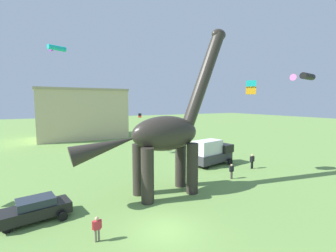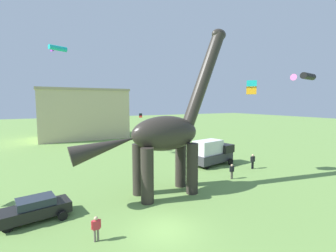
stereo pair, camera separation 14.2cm
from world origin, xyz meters
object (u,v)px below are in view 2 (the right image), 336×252
object	(u,v)px
kite_mid_right	(141,115)
kite_mid_left	(251,88)
kite_high_right	(57,48)
kite_far_left	(305,77)
person_far_spectator	(253,160)
parked_box_truck	(212,152)
parked_sedan_left	(36,208)
dinosaur_sculpture	(165,133)
person_vendor_side	(96,226)
person_near_flyer	(232,170)

from	to	relation	value
kite_mid_right	kite_mid_left	xyz separation A→B (m)	(5.74, -17.44, 3.67)
kite_high_right	kite_far_left	size ratio (longest dim) A/B	1.22
person_far_spectator	kite_mid_right	distance (m)	18.47
parked_box_truck	kite_far_left	bearing A→B (deg)	-94.50
parked_sedan_left	person_far_spectator	size ratio (longest dim) A/B	2.52
dinosaur_sculpture	kite_high_right	world-z (taller)	kite_high_right
parked_box_truck	kite_high_right	size ratio (longest dim) A/B	2.39
person_far_spectator	kite_far_left	distance (m)	11.63
parked_sedan_left	kite_mid_right	xyz separation A→B (m)	(14.55, 17.89, 5.01)
parked_box_truck	kite_high_right	distance (m)	25.41
parked_box_truck	kite_mid_left	world-z (taller)	kite_mid_left
dinosaur_sculpture	person_vendor_side	size ratio (longest dim) A/B	9.90
person_far_spectator	kite_mid_right	xyz separation A→B (m)	(-7.99, 15.96, 4.75)
kite_mid_left	kite_high_right	bearing A→B (deg)	133.21
parked_box_truck	person_near_flyer	world-z (taller)	parked_box_truck
dinosaur_sculpture	kite_high_right	distance (m)	22.67
parked_box_truck	dinosaur_sculpture	bearing A→B (deg)	-160.92
parked_sedan_left	kite_far_left	world-z (taller)	kite_far_left
person_near_flyer	kite_far_left	size ratio (longest dim) A/B	0.77
person_near_flyer	person_far_spectator	bearing A→B (deg)	-51.52
person_near_flyer	person_vendor_side	bearing A→B (deg)	127.39
dinosaur_sculpture	parked_box_truck	distance (m)	11.70
person_far_spectator	person_near_flyer	distance (m)	5.12
kite_high_right	parked_sedan_left	bearing A→B (deg)	-98.27
dinosaur_sculpture	person_near_flyer	bearing A→B (deg)	25.35
parked_sedan_left	person_near_flyer	distance (m)	17.71
dinosaur_sculpture	kite_mid_right	distance (m)	18.54
kite_mid_right	kite_mid_left	world-z (taller)	kite_mid_left
kite_high_right	kite_far_left	world-z (taller)	kite_high_right
person_far_spectator	kite_high_right	size ratio (longest dim) A/B	0.71
dinosaur_sculpture	kite_high_right	bearing A→B (deg)	133.39
person_far_spectator	kite_far_left	world-z (taller)	kite_far_left
person_vendor_side	kite_far_left	bearing A→B (deg)	139.39
dinosaur_sculpture	parked_box_truck	xyz separation A→B (m)	(9.62, 5.57, -3.65)
kite_far_left	kite_mid_right	bearing A→B (deg)	104.67
parked_box_truck	person_far_spectator	xyz separation A→B (m)	(3.18, -3.64, -0.58)
parked_sedan_left	parked_box_truck	size ratio (longest dim) A/B	0.75
person_vendor_side	kite_mid_left	bearing A→B (deg)	157.48
kite_mid_right	kite_mid_left	size ratio (longest dim) A/B	0.47
person_near_flyer	kite_mid_left	distance (m)	8.93
kite_far_left	parked_sedan_left	bearing A→B (deg)	166.02
dinosaur_sculpture	kite_mid_right	world-z (taller)	dinosaur_sculpture
kite_mid_left	dinosaur_sculpture	bearing A→B (deg)	-177.55
person_far_spectator	parked_box_truck	bearing A→B (deg)	-149.91
person_far_spectator	kite_mid_left	bearing A→B (deg)	-67.77
dinosaur_sculpture	person_far_spectator	size ratio (longest dim) A/B	8.32
parked_box_truck	parked_sedan_left	bearing A→B (deg)	-174.96
parked_sedan_left	kite_high_right	distance (m)	24.16
dinosaur_sculpture	kite_far_left	size ratio (longest dim) A/B	7.24
parked_box_truck	person_vendor_side	bearing A→B (deg)	-159.49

